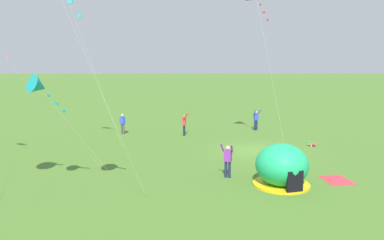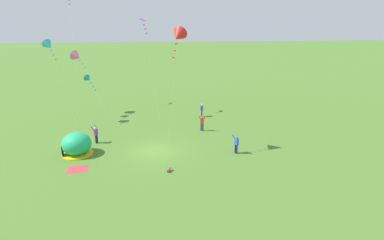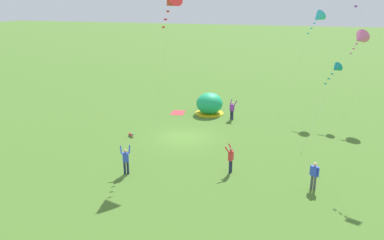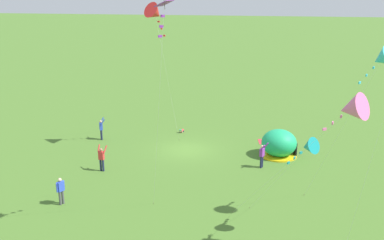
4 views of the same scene
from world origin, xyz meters
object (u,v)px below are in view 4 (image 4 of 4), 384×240
object	(u,v)px
kite_cyan	(382,58)
kite_pink	(351,109)
popup_tent	(279,144)
kite_purple	(163,16)
person_strolling	(262,155)
toddler_crawling	(182,131)
kite_teal	(308,147)
person_center_field	(102,158)
person_far_back	(61,190)
kite_red	(155,13)
person_arms_raised	(101,128)

from	to	relation	value
kite_cyan	kite_pink	world-z (taller)	kite_cyan
popup_tent	kite_purple	size ratio (longest dim) A/B	0.23
person_strolling	kite_purple	xyz separation A→B (m)	(4.95, 9.86, 10.42)
toddler_crawling	kite_purple	xyz separation A→B (m)	(-2.16, 16.79, 11.24)
kite_teal	kite_pink	xyz separation A→B (m)	(-1.50, 1.78, 2.54)
person_center_field	kite_teal	bearing A→B (deg)	154.03
popup_tent	kite_teal	distance (m)	12.08
kite_purple	kite_pink	distance (m)	9.45
person_far_back	person_center_field	bearing A→B (deg)	-97.91
popup_tent	person_center_field	xyz separation A→B (m)	(12.53, 4.85, 0.00)
popup_tent	kite_red	world-z (taller)	kite_red
person_strolling	toddler_crawling	bearing A→B (deg)	-44.25
person_arms_raised	person_center_field	bearing A→B (deg)	109.81
person_arms_raised	toddler_crawling	bearing A→B (deg)	-156.02
person_center_field	person_arms_raised	distance (m)	6.77
popup_tent	kite_pink	distance (m)	14.87
popup_tent	kite_cyan	distance (m)	13.25
toddler_crawling	kite_purple	bearing A→B (deg)	97.32
popup_tent	toddler_crawling	distance (m)	9.51
popup_tent	toddler_crawling	xyz separation A→B (m)	(8.40, -4.38, -0.82)
person_far_back	kite_red	bearing A→B (deg)	-109.56
kite_red	kite_pink	world-z (taller)	kite_red
kite_cyan	kite_pink	bearing A→B (deg)	61.83
kite_red	kite_teal	xyz separation A→B (m)	(-10.44, 11.63, -5.67)
person_arms_raised	kite_cyan	world-z (taller)	kite_cyan
person_strolling	kite_purple	world-z (taller)	kite_purple
person_far_back	kite_red	xyz separation A→B (m)	(-3.66, -10.30, 9.72)
person_strolling	kite_purple	distance (m)	15.18
popup_tent	kite_purple	world-z (taller)	kite_purple
kite_purple	person_center_field	bearing A→B (deg)	-50.24
person_arms_raised	kite_teal	bearing A→B (deg)	140.57
person_arms_raised	kite_pink	world-z (taller)	kite_pink
toddler_crawling	kite_teal	bearing A→B (deg)	120.43
popup_tent	toddler_crawling	size ratio (longest dim) A/B	5.08
person_far_back	kite_purple	bearing A→B (deg)	161.31
kite_teal	kite_cyan	distance (m)	5.80
person_far_back	person_arms_raised	distance (m)	11.67
person_far_back	person_strolling	world-z (taller)	person_strolling
person_arms_raised	person_strolling	xyz separation A→B (m)	(-13.54, 4.07, 0.00)
toddler_crawling	kite_teal	distance (m)	18.89
person_center_field	person_far_back	size ratio (longest dim) A/B	1.10
popup_tent	kite_cyan	size ratio (longest dim) A/B	0.28
popup_tent	kite_red	xyz separation A→B (m)	(9.59, -0.26, 9.68)
person_center_field	toddler_crawling	bearing A→B (deg)	-114.10
person_far_back	kite_cyan	world-z (taller)	kite_cyan
person_center_field	kite_cyan	bearing A→B (deg)	164.79
kite_purple	toddler_crawling	bearing A→B (deg)	-82.68
kite_purple	popup_tent	bearing A→B (deg)	-116.71
person_center_field	kite_teal	size ratio (longest dim) A/B	0.34
person_strolling	kite_red	bearing A→B (deg)	-18.68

